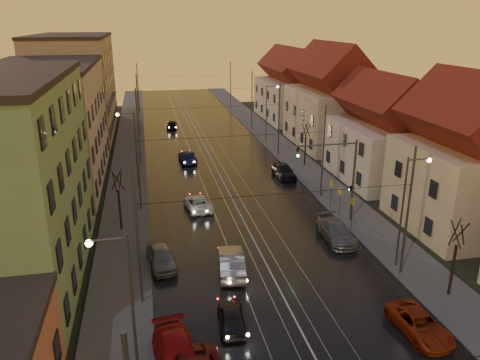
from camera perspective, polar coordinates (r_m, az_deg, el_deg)
road at (r=59.06m, az=-3.66°, el=2.83°), size 16.00×120.00×0.04m
sidewalk_left at (r=58.58m, az=-13.40°, el=2.27°), size 4.00×120.00×0.15m
sidewalk_right at (r=61.16m, az=5.67°, el=3.40°), size 4.00×120.00×0.15m
tram_rail_0 at (r=58.80m, az=-5.79°, el=2.74°), size 0.06×120.00×0.03m
tram_rail_1 at (r=58.95m, az=-4.40°, el=2.82°), size 0.06×120.00×0.03m
tram_rail_2 at (r=59.15m, az=-2.92°, el=2.91°), size 0.06×120.00×0.03m
tram_rail_3 at (r=59.38m, az=-1.56°, el=2.99°), size 0.06×120.00×0.03m
apartment_left_2 at (r=52.20m, az=-22.30°, el=6.06°), size 10.00×20.00×12.00m
apartment_left_3 at (r=75.44m, az=-19.33°, el=10.78°), size 10.00×24.00×14.00m
house_right_1 at (r=41.29m, az=25.73°, el=1.67°), size 8.67×10.20×10.80m
house_right_2 at (r=52.00m, az=17.18°, el=5.05°), size 9.18×12.24×9.20m
house_right_3 at (r=65.03m, az=11.03°, el=9.25°), size 9.18×14.28×11.50m
house_right_4 at (r=81.86m, az=6.18°, el=10.90°), size 9.18×16.32×10.00m
catenary_pole_l_1 at (r=27.90m, az=-12.39°, el=-6.77°), size 0.16×0.16×9.00m
catenary_pole_r_1 at (r=32.31m, az=19.77°, el=-3.83°), size 0.16×0.16×9.00m
catenary_pole_l_2 at (r=41.95m, az=-12.35°, el=2.04°), size 0.16×0.16×9.00m
catenary_pole_r_2 at (r=45.00m, az=10.10°, el=3.34°), size 0.16×0.16×9.00m
catenary_pole_l_3 at (r=56.49m, az=-12.33°, el=6.38°), size 0.16×0.16×9.00m
catenary_pole_r_3 at (r=58.79m, az=4.78°, el=7.23°), size 0.16×0.16×9.00m
catenary_pole_l_4 at (r=71.22m, az=-12.32°, el=8.93°), size 0.16×0.16×9.00m
catenary_pole_r_4 at (r=73.06m, az=1.46°, el=9.60°), size 0.16×0.16×9.00m
catenary_pole_l_5 at (r=89.02m, az=-12.31°, el=10.87°), size 0.16×0.16×9.00m
catenary_pole_r_5 at (r=90.49m, az=-1.16°, el=11.42°), size 0.16×0.16×9.00m
street_lamp_0 at (r=21.60m, az=-13.88°, el=-13.89°), size 1.75×0.32×8.00m
street_lamp_1 at (r=33.21m, az=19.72°, el=-2.49°), size 1.75×0.32×8.00m
street_lamp_2 at (r=47.65m, az=-12.98°, el=4.50°), size 1.75×0.32×8.00m
street_lamp_3 at (r=65.47m, az=3.49°, el=8.81°), size 1.75×0.32×8.00m
traffic_light_mast at (r=39.45m, az=12.44°, el=1.11°), size 5.30×0.32×7.20m
bare_tree_0 at (r=38.88m, az=-14.50°, el=-2.64°), size 1.09×1.09×5.11m
bare_tree_1 at (r=31.75m, az=24.64°, el=-8.90°), size 1.09×1.09×5.11m
bare_tree_2 at (r=55.17m, az=7.97°, el=4.18°), size 1.09×1.09×5.11m
driving_car_0 at (r=27.29m, az=-1.04°, el=-16.38°), size 1.76×3.73×1.23m
driving_car_1 at (r=32.25m, az=-1.06°, el=-9.98°), size 2.24×4.97×1.58m
driving_car_2 at (r=42.64m, az=-5.17°, el=-2.84°), size 2.52×4.61×1.22m
driving_car_3 at (r=56.99m, az=-6.41°, el=2.86°), size 2.08×4.88×1.40m
driving_car_4 at (r=75.13m, az=-8.32°, el=6.70°), size 1.91×4.10×1.36m
parked_left_2 at (r=24.72m, az=-7.65°, el=-20.57°), size 2.65×5.28×1.47m
parked_left_3 at (r=33.52m, az=-9.59°, el=-9.24°), size 2.20×4.35×1.42m
parked_right_0 at (r=28.52m, az=21.02°, el=-16.10°), size 2.28×4.51×1.22m
parked_right_1 at (r=37.51m, az=11.63°, el=-6.15°), size 2.15×5.07×1.46m
parked_right_2 at (r=51.20m, az=5.36°, el=1.11°), size 1.96×4.55×1.53m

